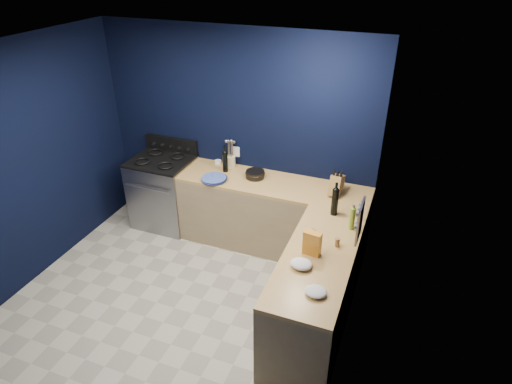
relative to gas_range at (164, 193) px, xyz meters
The scene contains 29 objects.
floor 1.76m from the gas_range, 56.78° to the right, with size 3.50×3.50×0.02m, color #ADA997.
ceiling 2.74m from the gas_range, 56.78° to the right, with size 3.50×3.50×0.02m, color silver.
wall_back 1.30m from the gas_range, 20.08° to the left, with size 3.50×0.02×2.60m, color black.
wall_right 3.16m from the gas_range, 27.83° to the right, with size 0.02×3.50×2.60m, color black.
wall_left 1.85m from the gas_range, 120.31° to the right, with size 0.02×3.50×2.60m, color black.
wall_front 3.42m from the gas_range, 73.70° to the right, with size 3.50×0.02×2.60m, color black.
cab_back 1.53m from the gas_range, ahead, with size 2.30×0.63×0.86m, color #978059.
top_back 1.59m from the gas_range, ahead, with size 2.30×0.63×0.04m, color olive.
cab_right 2.62m from the gas_range, 25.64° to the right, with size 0.63×1.67×0.86m, color #978059.
top_right 2.66m from the gas_range, 25.64° to the right, with size 0.63×1.67×0.04m, color olive.
gas_range is the anchor object (origin of this frame).
oven_door 0.32m from the gas_range, 90.00° to the right, with size 0.59×0.02×0.42m, color black.
cooktop 0.48m from the gas_range, ahead, with size 0.76×0.66×0.03m, color black.
backguard 0.65m from the gas_range, 90.00° to the left, with size 0.76×0.06×0.20m, color black.
spice_panel 2.89m from the gas_range, 18.08° to the right, with size 0.02×0.28×0.38m, color gray.
wall_outlet 1.16m from the gas_range, 18.88° to the left, with size 0.09×0.02×0.13m, color white.
plate_stack 0.98m from the gas_range, 11.59° to the right, with size 0.30×0.30×0.04m, color #3341A4.
ramekin 0.87m from the gas_range, 21.38° to the left, with size 0.09×0.09×0.04m, color white.
utensil_crock 1.05m from the gas_range, 15.01° to the left, with size 0.12×0.12×0.14m, color beige.
wine_bottle_back 1.05m from the gas_range, ahead, with size 0.07×0.07×0.26m, color black.
lemon_basket 1.37m from the gas_range, ahead, with size 0.23×0.23×0.09m, color black.
knife_block 2.34m from the gas_range, ahead, with size 0.12×0.21×0.23m, color olive.
wine_bottle_right 2.45m from the gas_range, ahead, with size 0.07×0.07×0.29m, color black.
oil_bottle 2.69m from the gas_range, 13.17° to the right, with size 0.05×0.05×0.24m, color #83A427.
spice_jar_near 2.47m from the gas_range, 21.49° to the right, with size 0.05×0.05×0.10m, color olive.
spice_jar_far 2.71m from the gas_range, 20.59° to the right, with size 0.04×0.04×0.09m, color olive.
crouton_bag 2.62m from the gas_range, 26.30° to the right, with size 0.16×0.07×0.24m, color #B43B27.
towel_front 2.68m from the gas_range, 30.89° to the right, with size 0.20×0.17×0.07m, color white.
towel_end 3.00m from the gas_range, 33.61° to the right, with size 0.18×0.16×0.05m, color white.
Camera 1 is at (2.03, -2.87, 3.38)m, focal length 30.61 mm.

